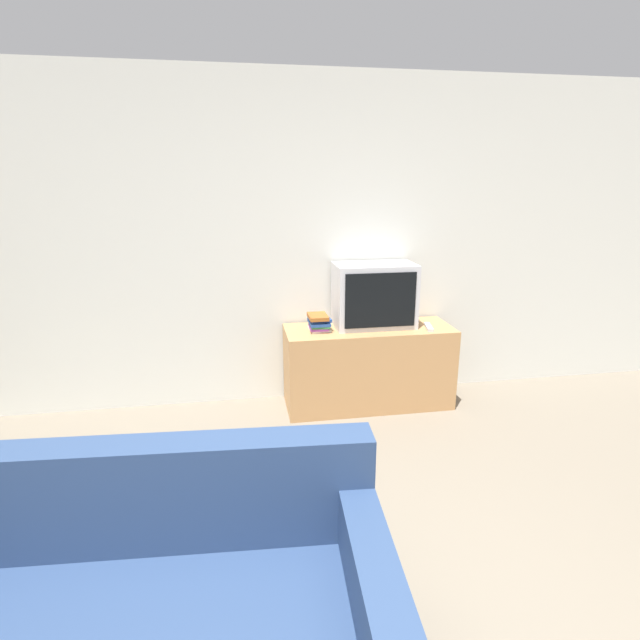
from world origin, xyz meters
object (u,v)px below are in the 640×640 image
object	(u,v)px
book_stack	(319,322)
remote_on_stand	(429,327)
tv_stand	(368,366)
television	(374,295)

from	to	relation	value
book_stack	remote_on_stand	bearing A→B (deg)	-6.47
tv_stand	book_stack	xyz separation A→B (m)	(-0.41, 0.00, 0.40)
television	remote_on_stand	distance (m)	0.50
television	book_stack	xyz separation A→B (m)	(-0.46, -0.06, -0.19)
remote_on_stand	book_stack	bearing A→B (deg)	173.53
book_stack	remote_on_stand	distance (m)	0.88
television	remote_on_stand	size ratio (longest dim) A/B	3.12
book_stack	remote_on_stand	xyz separation A→B (m)	(0.87, -0.10, -0.05)
tv_stand	book_stack	distance (m)	0.57
book_stack	television	bearing A→B (deg)	7.00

